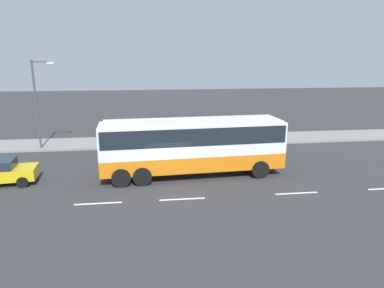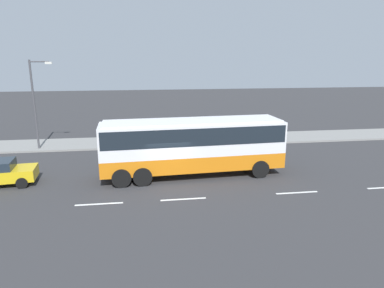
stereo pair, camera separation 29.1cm
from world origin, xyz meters
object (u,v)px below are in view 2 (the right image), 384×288
object	(u,v)px
pedestrian_near_curb	(243,128)
pedestrian_at_crossing	(211,131)
street_lamp	(36,99)
coach_bus	(193,142)

from	to	relation	value
pedestrian_near_curb	pedestrian_at_crossing	xyz separation A→B (m)	(-3.19, -1.31, 0.07)
street_lamp	coach_bus	bearing A→B (deg)	-34.61
pedestrian_near_curb	street_lamp	xyz separation A→B (m)	(-17.08, -1.38, 3.06)
pedestrian_near_curb	street_lamp	size ratio (longest dim) A/B	0.23
coach_bus	pedestrian_at_crossing	xyz separation A→B (m)	(2.70, 7.79, -1.05)
pedestrian_near_curb	street_lamp	bearing A→B (deg)	144.35
pedestrian_at_crossing	coach_bus	bearing A→B (deg)	-121.04
coach_bus	pedestrian_near_curb	world-z (taller)	coach_bus
street_lamp	pedestrian_near_curb	bearing A→B (deg)	4.61
coach_bus	street_lamp	distance (m)	13.73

